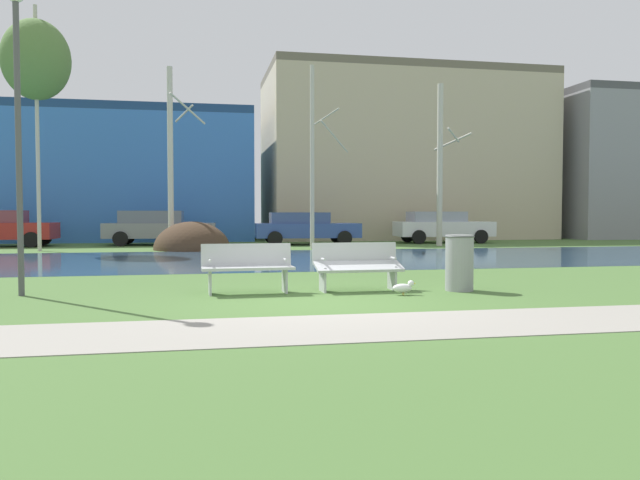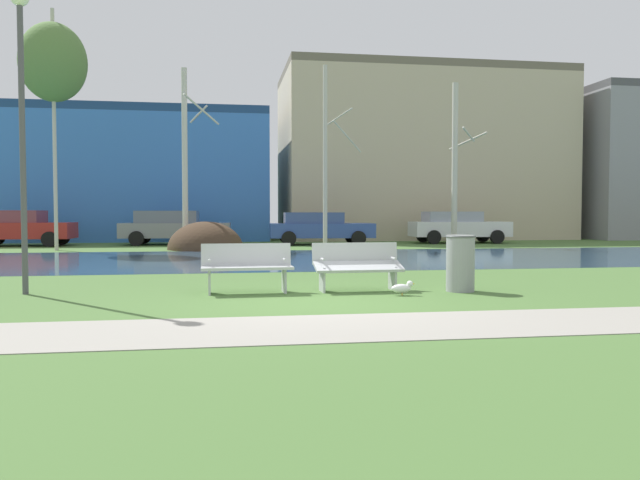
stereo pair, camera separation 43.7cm
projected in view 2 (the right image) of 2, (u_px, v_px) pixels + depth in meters
The scene contains 19 objects.
ground_plane at pixel (268, 257), 19.75m from camera, with size 120.00×120.00×0.00m, color #476B33.
paved_path_strip at pixel (340, 327), 7.66m from camera, with size 60.00×1.86×0.01m, color gray.
river_band at pixel (270, 259), 19.08m from camera, with size 80.00×8.64×0.01m, color #33516B.
soil_mound at pixel (206, 249), 24.33m from camera, with size 2.94×3.19×2.18m, color #423021.
bench_left at pixel (247, 266), 10.98m from camera, with size 1.61×0.60×0.87m.
bench_right at pixel (357, 265), 11.29m from camera, with size 1.61×0.60×0.87m.
trash_bin at pixel (460, 262), 11.20m from camera, with size 0.53×0.53×1.02m.
seagull at pixel (402, 288), 10.65m from camera, with size 0.42×0.16×0.25m.
streetlamp at pixel (21, 90), 10.67m from camera, with size 0.32×0.32×5.27m.
birch_far_left at pixel (53, 63), 23.26m from camera, with size 2.45×2.45×9.06m.
birch_left at pixel (186, 156), 25.02m from camera, with size 1.51×2.32×7.24m.
birch_center_left at pixel (326, 156), 24.56m from camera, with size 1.53×2.51×7.24m.
birch_center at pixel (455, 163), 26.58m from camera, with size 1.51×2.25×6.96m.
parked_van_nearest_red at pixel (20, 227), 26.61m from camera, with size 4.26×2.10×1.53m.
parked_sedan_second_grey at pixel (174, 227), 27.72m from camera, with size 4.86×2.25×1.52m.
parked_hatch_third_blue at pixel (319, 227), 27.77m from camera, with size 4.69×2.21×1.44m.
parked_wagon_fourth_white at pixel (457, 226), 29.20m from camera, with size 4.60×2.14×1.48m.
building_blue_store at pixel (110, 177), 33.52m from camera, with size 16.64×8.43×6.70m.
building_beige_block at pixel (419, 157), 35.13m from camera, with size 15.35×7.64×9.22m.
Camera 2 is at (-1.42, -9.73, 1.41)m, focal length 34.89 mm.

